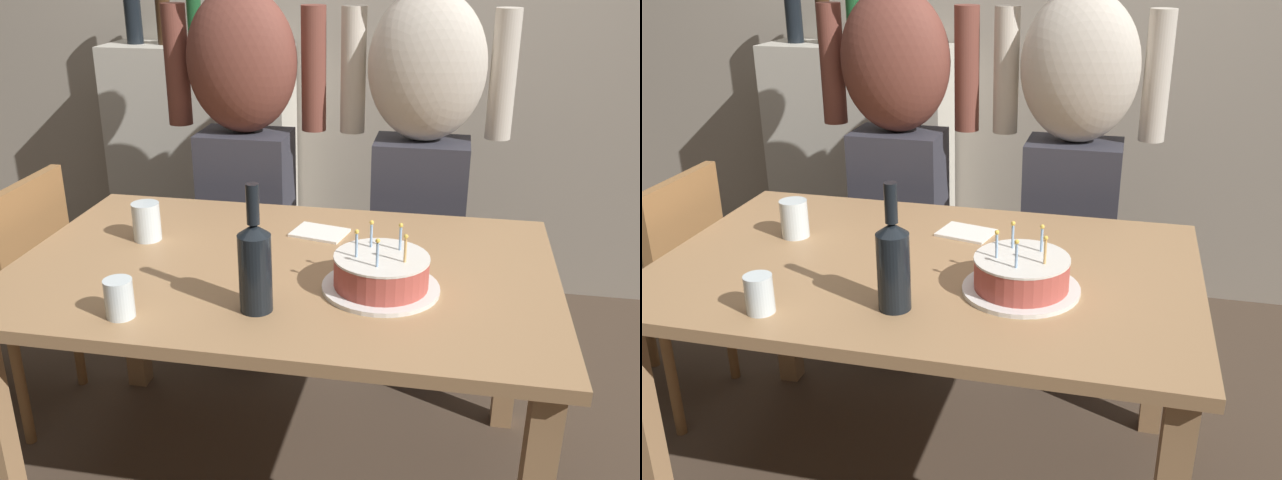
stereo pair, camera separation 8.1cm
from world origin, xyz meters
TOP-DOWN VIEW (x-y plane):
  - ground_plane at (0.00, 0.00)m, footprint 10.00×10.00m
  - back_wall at (0.00, 1.55)m, footprint 5.20×0.10m
  - dining_table at (0.00, 0.00)m, footprint 1.50×0.96m
  - birthday_cake at (0.29, -0.10)m, footprint 0.30×0.30m
  - water_glass_near at (-0.44, 0.10)m, footprint 0.08×0.08m
  - water_glass_far at (-0.31, -0.36)m, footprint 0.07×0.07m
  - wine_bottle at (-0.00, -0.27)m, footprint 0.08×0.08m
  - napkin_stack at (0.06, 0.24)m, footprint 0.18×0.15m
  - person_man_bearded at (-0.33, 0.76)m, footprint 0.61×0.27m
  - person_woman_cardigan at (0.34, 0.76)m, footprint 0.61×0.27m
  - dining_chair at (-0.99, 0.18)m, footprint 0.42×0.42m
  - shelf_cabinet at (-0.71, 1.33)m, footprint 0.85×0.30m

SIDE VIEW (x-z plane):
  - ground_plane at x=0.00m, z-range 0.00..0.00m
  - dining_chair at x=-0.99m, z-range 0.08..0.95m
  - shelf_cabinet at x=-0.71m, z-range -0.13..1.31m
  - dining_table at x=0.00m, z-range 0.27..1.01m
  - napkin_stack at x=0.06m, z-range 0.74..0.75m
  - birthday_cake at x=0.29m, z-range 0.70..0.87m
  - water_glass_far at x=-0.31m, z-range 0.74..0.84m
  - water_glass_near at x=-0.44m, z-range 0.74..0.86m
  - wine_bottle at x=0.00m, z-range 0.70..1.02m
  - person_man_bearded at x=-0.33m, z-range 0.04..1.70m
  - person_woman_cardigan at x=0.34m, z-range 0.04..1.70m
  - back_wall at x=0.00m, z-range 0.00..2.60m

